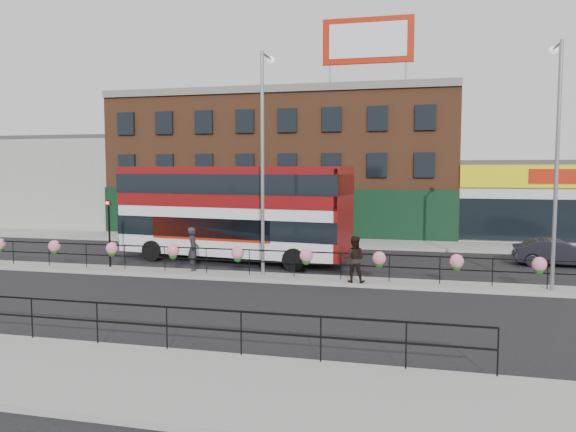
% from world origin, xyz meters
% --- Properties ---
extents(ground, '(120.00, 120.00, 0.00)m').
position_xyz_m(ground, '(0.00, 0.00, 0.00)').
color(ground, black).
rests_on(ground, ground).
extents(south_pavement, '(60.00, 4.00, 0.15)m').
position_xyz_m(south_pavement, '(0.00, -12.00, 0.07)').
color(south_pavement, gray).
rests_on(south_pavement, ground).
extents(north_pavement, '(60.00, 4.00, 0.15)m').
position_xyz_m(north_pavement, '(0.00, 12.00, 0.07)').
color(north_pavement, gray).
rests_on(north_pavement, ground).
extents(median, '(60.00, 1.60, 0.15)m').
position_xyz_m(median, '(0.00, 0.00, 0.07)').
color(median, gray).
rests_on(median, ground).
extents(yellow_line_inner, '(60.00, 0.10, 0.01)m').
position_xyz_m(yellow_line_inner, '(0.00, -9.70, 0.01)').
color(yellow_line_inner, gold).
rests_on(yellow_line_inner, ground).
extents(yellow_line_outer, '(60.00, 0.10, 0.01)m').
position_xyz_m(yellow_line_outer, '(0.00, -9.88, 0.01)').
color(yellow_line_outer, gold).
rests_on(yellow_line_outer, ground).
extents(brick_building, '(25.00, 12.21, 10.30)m').
position_xyz_m(brick_building, '(-4.00, 19.96, 5.13)').
color(brick_building, brown).
rests_on(brick_building, ground).
extents(supermarket, '(15.00, 12.25, 5.30)m').
position_xyz_m(supermarket, '(16.00, 19.90, 2.65)').
color(supermarket, silver).
rests_on(supermarket, ground).
extents(warehouse_west, '(15.50, 12.00, 7.30)m').
position_xyz_m(warehouse_west, '(-24.25, 20.00, 3.65)').
color(warehouse_west, '#989894').
rests_on(warehouse_west, ground).
extents(billboard, '(6.00, 0.29, 4.40)m').
position_xyz_m(billboard, '(2.50, 14.99, 13.18)').
color(billboard, '#A21906').
rests_on(billboard, brick_building).
extents(median_railing, '(30.04, 0.56, 1.23)m').
position_xyz_m(median_railing, '(-0.00, 0.00, 1.05)').
color(median_railing, black).
rests_on(median_railing, median).
extents(south_railing, '(20.04, 0.05, 1.12)m').
position_xyz_m(south_railing, '(-2.00, -10.10, 0.96)').
color(south_railing, black).
rests_on(south_railing, south_pavement).
extents(double_decker_bus, '(12.29, 4.39, 4.87)m').
position_xyz_m(double_decker_bus, '(-3.14, 3.94, 2.99)').
color(double_decker_bus, silver).
rests_on(double_decker_bus, ground).
extents(car, '(1.61, 4.10, 1.33)m').
position_xyz_m(car, '(12.71, 6.55, 0.66)').
color(car, black).
rests_on(car, ground).
extents(pedestrian_a, '(1.07, 1.01, 1.97)m').
position_xyz_m(pedestrian_a, '(-3.82, 0.45, 1.14)').
color(pedestrian_a, '#232228').
rests_on(pedestrian_a, median).
extents(pedestrian_b, '(0.95, 0.75, 1.89)m').
position_xyz_m(pedestrian_b, '(3.61, -0.47, 1.10)').
color(pedestrian_b, black).
rests_on(pedestrian_b, median).
extents(lamp_column_west, '(0.34, 1.68, 9.60)m').
position_xyz_m(lamp_column_west, '(-0.42, 0.34, 5.84)').
color(lamp_column_west, gray).
rests_on(lamp_column_west, median).
extents(lamp_column_east, '(0.34, 1.65, 9.39)m').
position_xyz_m(lamp_column_east, '(11.13, 0.06, 5.72)').
color(lamp_column_east, gray).
rests_on(lamp_column_east, median).
extents(traffic_light_median, '(0.15, 0.28, 3.65)m').
position_xyz_m(traffic_light_median, '(-8.00, 0.39, 2.47)').
color(traffic_light_median, black).
rests_on(traffic_light_median, median).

